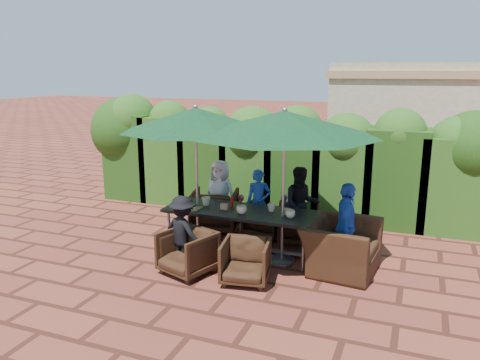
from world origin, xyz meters
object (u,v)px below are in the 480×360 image
(umbrella_left, at_px, (196,120))
(chair_near_left, at_px, (187,250))
(chair_far_left, at_px, (215,208))
(chair_end_right, at_px, (342,238))
(chair_near_right, at_px, (246,259))
(umbrella_right, at_px, (284,124))
(dining_table, at_px, (240,214))
(chair_far_mid, at_px, (265,217))
(chair_far_right, at_px, (299,222))

(umbrella_left, distance_m, chair_near_left, 2.14)
(chair_far_left, xyz_separation_m, chair_near_left, (0.42, -1.94, -0.07))
(chair_near_left, bearing_deg, umbrella_left, 126.76)
(chair_far_left, height_order, chair_end_right, chair_end_right)
(chair_end_right, bearing_deg, chair_near_right, 132.73)
(umbrella_left, xyz_separation_m, chair_far_left, (-0.09, 0.91, -1.78))
(umbrella_right, bearing_deg, dining_table, 174.02)
(chair_near_left, bearing_deg, dining_table, 85.66)
(umbrella_right, relative_size, chair_end_right, 2.50)
(dining_table, height_order, chair_far_mid, dining_table)
(chair_far_left, bearing_deg, chair_far_right, 163.95)
(dining_table, relative_size, umbrella_right, 0.86)
(chair_far_right, xyz_separation_m, chair_near_right, (-0.32, -1.87, -0.04))
(dining_table, height_order, chair_end_right, chair_end_right)
(dining_table, distance_m, chair_far_left, 1.28)
(chair_far_left, relative_size, chair_near_left, 1.19)
(umbrella_left, height_order, chair_far_mid, umbrella_left)
(umbrella_left, bearing_deg, chair_far_mid, 49.38)
(umbrella_right, height_order, chair_far_mid, umbrella_right)
(dining_table, height_order, chair_far_left, chair_far_left)
(chair_far_mid, relative_size, chair_end_right, 0.59)
(chair_far_left, relative_size, chair_end_right, 0.74)
(umbrella_right, relative_size, chair_far_mid, 4.26)
(chair_near_left, bearing_deg, chair_end_right, 42.90)
(chair_far_mid, height_order, chair_end_right, chair_end_right)
(dining_table, distance_m, umbrella_right, 1.71)
(dining_table, bearing_deg, chair_near_left, -113.37)
(umbrella_right, bearing_deg, chair_far_right, 87.14)
(umbrella_right, relative_size, chair_near_right, 4.25)
(chair_far_right, xyz_separation_m, chair_near_left, (-1.24, -1.90, -0.02))
(chair_end_right, bearing_deg, umbrella_left, 93.84)
(chair_near_right, bearing_deg, chair_far_mid, 90.30)
(umbrella_right, height_order, chair_far_left, umbrella_right)
(chair_far_right, relative_size, chair_near_right, 1.11)
(chair_far_mid, xyz_separation_m, chair_far_right, (0.69, -0.16, 0.04))
(chair_far_right, bearing_deg, dining_table, 33.48)
(chair_far_left, relative_size, chair_far_right, 1.13)
(dining_table, bearing_deg, chair_far_right, 47.23)
(chair_near_right, bearing_deg, chair_far_left, 115.03)
(chair_far_mid, bearing_deg, chair_end_right, 150.45)
(chair_far_left, xyz_separation_m, chair_near_right, (1.34, -1.91, -0.09))
(chair_far_mid, bearing_deg, chair_near_left, 80.46)
(umbrella_left, xyz_separation_m, chair_far_mid, (0.88, 1.03, -1.87))
(umbrella_right, bearing_deg, chair_far_mid, 120.56)
(chair_near_right, distance_m, chair_end_right, 1.53)
(umbrella_right, relative_size, chair_near_left, 4.01)
(chair_far_left, relative_size, chair_far_mid, 1.26)
(umbrella_left, relative_size, chair_near_right, 3.63)
(dining_table, height_order, chair_near_right, dining_table)
(chair_near_right, relative_size, chair_end_right, 0.59)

